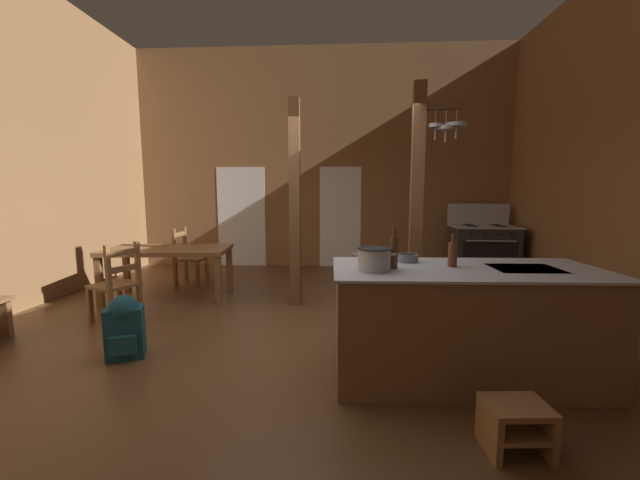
{
  "coord_description": "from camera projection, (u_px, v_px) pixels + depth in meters",
  "views": [
    {
      "loc": [
        0.4,
        -3.72,
        1.53
      ],
      "look_at": [
        0.15,
        0.56,
        0.99
      ],
      "focal_mm": 20.85,
      "sensor_mm": 36.0,
      "label": 1
    }
  ],
  "objects": [
    {
      "name": "support_post_center",
      "position": [
        295.0,
        205.0,
        4.95
      ],
      "size": [
        0.14,
        0.14,
        2.75
      ],
      "color": "brown",
      "rests_on": "ground_plane"
    },
    {
      "name": "wall_back",
      "position": [
        322.0,
        160.0,
        7.57
      ],
      "size": [
        8.29,
        0.14,
        4.4
      ],
      "primitive_type": "cube",
      "color": "brown",
      "rests_on": "ground_plane"
    },
    {
      "name": "step_stool",
      "position": [
        516.0,
        423.0,
        2.2
      ],
      "size": [
        0.38,
        0.31,
        0.3
      ],
      "color": "brown",
      "rests_on": "ground_plane"
    },
    {
      "name": "glazed_panel_back_right",
      "position": [
        340.0,
        217.0,
        7.62
      ],
      "size": [
        0.84,
        0.01,
        2.05
      ],
      "primitive_type": "cube",
      "color": "white",
      "rests_on": "ground_plane"
    },
    {
      "name": "bottle_short_on_counter",
      "position": [
        394.0,
        252.0,
        2.97
      ],
      "size": [
        0.06,
        0.06,
        0.34
      ],
      "color": "#56331E",
      "rests_on": "kitchen_island"
    },
    {
      "name": "ladderback_chair_near_window",
      "position": [
        117.0,
        284.0,
        4.43
      ],
      "size": [
        0.58,
        0.58,
        0.95
      ],
      "color": "brown",
      "rests_on": "ground_plane"
    },
    {
      "name": "support_post_with_pot_rack",
      "position": [
        420.0,
        196.0,
        4.23
      ],
      "size": [
        0.6,
        0.25,
        2.75
      ],
      "color": "brown",
      "rests_on": "ground_plane"
    },
    {
      "name": "bottle_tall_on_counter",
      "position": [
        453.0,
        254.0,
        3.05
      ],
      "size": [
        0.07,
        0.07,
        0.27
      ],
      "color": "#56331E",
      "rests_on": "kitchen_island"
    },
    {
      "name": "glazed_door_back_left",
      "position": [
        241.0,
        217.0,
        7.74
      ],
      "size": [
        1.0,
        0.01,
        2.05
      ],
      "primitive_type": "cube",
      "color": "white",
      "rests_on": "ground_plane"
    },
    {
      "name": "stockpot_on_counter",
      "position": [
        374.0,
        259.0,
        2.9
      ],
      "size": [
        0.33,
        0.26,
        0.18
      ],
      "color": "#A8AAB2",
      "rests_on": "kitchen_island"
    },
    {
      "name": "backpack",
      "position": [
        125.0,
        325.0,
        3.44
      ],
      "size": [
        0.38,
        0.37,
        0.6
      ],
      "color": "#194756",
      "rests_on": "ground_plane"
    },
    {
      "name": "kitchen_island",
      "position": [
        464.0,
        323.0,
        3.08
      ],
      "size": [
        2.19,
        1.02,
        0.93
      ],
      "color": "brown",
      "rests_on": "ground_plane"
    },
    {
      "name": "stove_range",
      "position": [
        483.0,
        250.0,
        6.86
      ],
      "size": [
        1.17,
        0.86,
        1.32
      ],
      "color": "#292929",
      "rests_on": "ground_plane"
    },
    {
      "name": "mixing_bowl_on_counter",
      "position": [
        407.0,
        258.0,
        3.28
      ],
      "size": [
        0.19,
        0.19,
        0.07
      ],
      "color": "slate",
      "rests_on": "kitchen_island"
    },
    {
      "name": "ground_plane",
      "position": [
        303.0,
        344.0,
        3.91
      ],
      "size": [
        8.29,
        8.64,
        0.1
      ],
      "primitive_type": "cube",
      "color": "brown"
    },
    {
      "name": "dining_table",
      "position": [
        168.0,
        254.0,
        5.37
      ],
      "size": [
        1.78,
        1.07,
        0.74
      ],
      "color": "brown",
      "rests_on": "ground_plane"
    },
    {
      "name": "ladderback_chair_by_post",
      "position": [
        188.0,
        257.0,
        6.24
      ],
      "size": [
        0.46,
        0.46,
        0.95
      ],
      "color": "brown",
      "rests_on": "ground_plane"
    }
  ]
}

